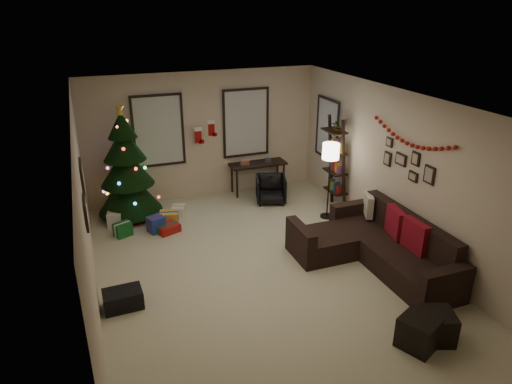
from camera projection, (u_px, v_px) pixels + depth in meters
floor at (263, 273)px, 7.35m from camera, size 7.00×7.00×0.00m
ceiling at (265, 104)px, 6.31m from camera, size 7.00×7.00×0.00m
wall_back at (203, 135)px, 9.85m from camera, size 5.00×0.00×5.00m
wall_front at (421, 349)px, 3.81m from camera, size 5.00×0.00×5.00m
wall_left at (86, 221)px, 6.01m from camera, size 0.00×7.00×7.00m
wall_right at (404, 174)px, 7.65m from camera, size 0.00×7.00×7.00m
window_back_left at (158, 131)px, 9.44m from camera, size 1.05×0.06×1.50m
window_back_right at (246, 123)px, 10.06m from camera, size 1.05×0.06×1.50m
window_right_wall at (328, 129)px, 9.79m from camera, size 0.06×0.90×1.30m
christmas_tree at (127, 171)px, 8.95m from camera, size 1.24×1.24×2.31m
presents at (152, 222)px, 8.80m from camera, size 1.50×1.00×0.30m
sofa at (376, 247)px, 7.56m from camera, size 1.80×2.62×0.85m
pillow_red_a at (415, 236)px, 7.14m from camera, size 0.14×0.50×0.50m
pillow_red_b at (395, 223)px, 7.58m from camera, size 0.23×0.50×0.48m
pillow_cream at (368, 205)px, 8.25m from camera, size 0.26×0.41×0.40m
ottoman_near at (419, 332)px, 5.72m from camera, size 0.57×0.57×0.41m
ottoman_far at (436, 326)px, 5.85m from camera, size 0.55×0.55×0.40m
desk at (258, 166)px, 10.27m from camera, size 1.26×0.45×0.68m
desk_chair at (271, 189)px, 9.85m from camera, size 0.70×0.68×0.58m
bookshelf at (336, 165)px, 9.33m from camera, size 0.30×0.56×1.92m
potted_plant at (339, 124)px, 8.99m from camera, size 0.47×0.43×0.45m
floor_lamp at (331, 156)px, 8.78m from camera, size 0.32×0.32×1.52m
art_map at (82, 180)px, 6.62m from camera, size 0.04×0.60×0.50m
art_abstract at (86, 213)px, 5.69m from camera, size 0.04×0.45×0.35m
gallery at (408, 163)px, 7.50m from camera, size 0.03×1.25×0.54m
garland at (411, 137)px, 7.29m from camera, size 0.08×1.90×0.30m
stocking_left at (198, 135)px, 9.67m from camera, size 0.20×0.05×0.36m
stocking_right at (212, 128)px, 9.87m from camera, size 0.20×0.05×0.36m
storage_bin at (123, 299)px, 6.49m from camera, size 0.54×0.37×0.27m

